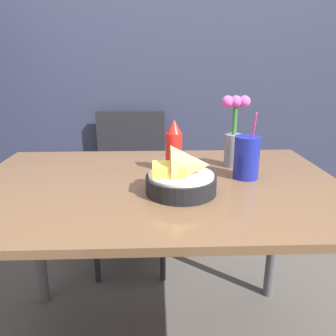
{
  "coord_description": "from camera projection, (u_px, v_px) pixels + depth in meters",
  "views": [
    {
      "loc": [
        -0.0,
        -1.06,
        1.16
      ],
      "look_at": [
        0.04,
        -0.03,
        0.83
      ],
      "focal_mm": 35.0,
      "sensor_mm": 36.0,
      "label": 1
    }
  ],
  "objects": [
    {
      "name": "wall_window",
      "position": [
        155.0,
        37.0,
        1.88
      ],
      "size": [
        7.0,
        0.06,
        2.6
      ],
      "color": "#2D334C",
      "rests_on": "ground_plane"
    },
    {
      "name": "dining_table",
      "position": [
        157.0,
        208.0,
        1.16
      ],
      "size": [
        1.27,
        0.84,
        0.77
      ],
      "color": "brown",
      "rests_on": "ground_plane"
    },
    {
      "name": "chair_far_window",
      "position": [
        131.0,
        175.0,
        1.93
      ],
      "size": [
        0.4,
        0.4,
        0.89
      ],
      "color": "black",
      "rests_on": "ground_plane"
    },
    {
      "name": "food_basket",
      "position": [
        183.0,
        176.0,
        1.02
      ],
      "size": [
        0.22,
        0.22,
        0.15
      ],
      "color": "black",
      "rests_on": "dining_table"
    },
    {
      "name": "ketchup_bottle",
      "position": [
        174.0,
        147.0,
        1.21
      ],
      "size": [
        0.06,
        0.06,
        0.2
      ],
      "color": "red",
      "rests_on": "dining_table"
    },
    {
      "name": "drink_cup",
      "position": [
        246.0,
        159.0,
        1.15
      ],
      "size": [
        0.09,
        0.09,
        0.24
      ],
      "color": "#192399",
      "rests_on": "dining_table"
    },
    {
      "name": "flower_vase",
      "position": [
        234.0,
        134.0,
        1.26
      ],
      "size": [
        0.11,
        0.07,
        0.28
      ],
      "color": "gray",
      "rests_on": "dining_table"
    }
  ]
}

